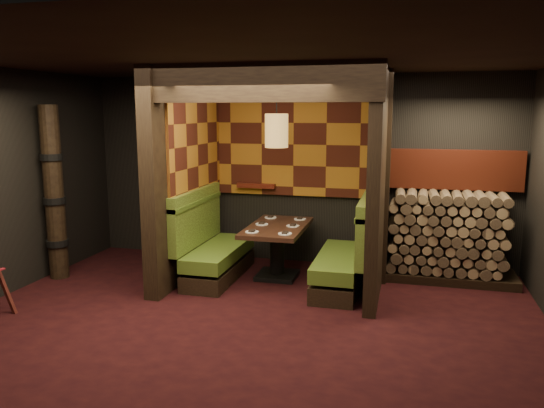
{
  "coord_description": "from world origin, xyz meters",
  "views": [
    {
      "loc": [
        1.66,
        -5.12,
        2.32
      ],
      "look_at": [
        0.0,
        1.3,
        1.15
      ],
      "focal_mm": 35.0,
      "sensor_mm": 36.0,
      "label": 1
    }
  ],
  "objects_px": {
    "booth_bench_left": "(212,249)",
    "booth_bench_right": "(347,259)",
    "totem_column": "(54,194)",
    "firewood_stack": "(452,237)",
    "pendant_lamp": "(277,131)",
    "dining_table": "(277,242)"
  },
  "relations": [
    {
      "from": "dining_table",
      "to": "pendant_lamp",
      "type": "bearing_deg",
      "value": -90.0
    },
    {
      "from": "booth_bench_left",
      "to": "pendant_lamp",
      "type": "distance_m",
      "value": 1.89
    },
    {
      "from": "totem_column",
      "to": "firewood_stack",
      "type": "distance_m",
      "value": 5.51
    },
    {
      "from": "booth_bench_left",
      "to": "pendant_lamp",
      "type": "height_order",
      "value": "pendant_lamp"
    },
    {
      "from": "dining_table",
      "to": "pendant_lamp",
      "type": "height_order",
      "value": "pendant_lamp"
    },
    {
      "from": "totem_column",
      "to": "booth_bench_left",
      "type": "bearing_deg",
      "value": 14.75
    },
    {
      "from": "booth_bench_right",
      "to": "dining_table",
      "type": "distance_m",
      "value": 1.03
    },
    {
      "from": "firewood_stack",
      "to": "totem_column",
      "type": "bearing_deg",
      "value": -166.81
    },
    {
      "from": "dining_table",
      "to": "totem_column",
      "type": "relative_size",
      "value": 0.59
    },
    {
      "from": "totem_column",
      "to": "firewood_stack",
      "type": "xyz_separation_m",
      "value": [
        5.33,
        1.25,
        -0.57
      ]
    },
    {
      "from": "booth_bench_left",
      "to": "dining_table",
      "type": "height_order",
      "value": "booth_bench_left"
    },
    {
      "from": "booth_bench_left",
      "to": "booth_bench_right",
      "type": "height_order",
      "value": "same"
    },
    {
      "from": "booth_bench_left",
      "to": "booth_bench_right",
      "type": "distance_m",
      "value": 1.89
    },
    {
      "from": "pendant_lamp",
      "to": "dining_table",
      "type": "bearing_deg",
      "value": 90.0
    },
    {
      "from": "dining_table",
      "to": "booth_bench_right",
      "type": "bearing_deg",
      "value": -11.76
    },
    {
      "from": "pendant_lamp",
      "to": "firewood_stack",
      "type": "bearing_deg",
      "value": 12.96
    },
    {
      "from": "booth_bench_right",
      "to": "dining_table",
      "type": "bearing_deg",
      "value": 168.24
    },
    {
      "from": "pendant_lamp",
      "to": "firewood_stack",
      "type": "relative_size",
      "value": 0.59
    },
    {
      "from": "booth_bench_left",
      "to": "dining_table",
      "type": "xyz_separation_m",
      "value": [
        0.89,
        0.21,
        0.11
      ]
    },
    {
      "from": "totem_column",
      "to": "firewood_stack",
      "type": "relative_size",
      "value": 1.39
    },
    {
      "from": "dining_table",
      "to": "totem_column",
      "type": "height_order",
      "value": "totem_column"
    },
    {
      "from": "booth_bench_left",
      "to": "totem_column",
      "type": "bearing_deg",
      "value": -165.25
    }
  ]
}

